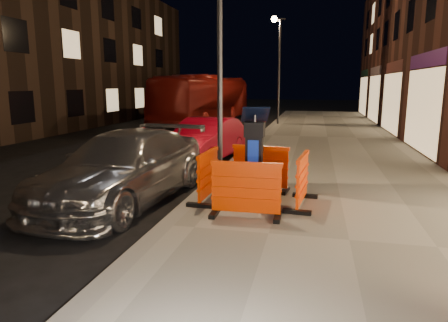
% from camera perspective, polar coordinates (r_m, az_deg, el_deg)
% --- Properties ---
extents(ground_plane, '(120.00, 120.00, 0.00)m').
position_cam_1_polar(ground_plane, '(6.98, -8.38, -10.16)').
color(ground_plane, black).
rests_on(ground_plane, ground).
extents(sidewalk, '(6.00, 60.00, 0.15)m').
position_cam_1_polar(sidewalk, '(6.55, 17.42, -11.31)').
color(sidewalk, gray).
rests_on(sidewalk, ground).
extents(kerb, '(0.30, 60.00, 0.15)m').
position_cam_1_polar(kerb, '(6.95, -8.40, -9.59)').
color(kerb, slate).
rests_on(kerb, ground).
extents(parking_kiosk, '(0.61, 0.61, 1.81)m').
position_cam_1_polar(parking_kiosk, '(7.92, 4.33, 0.41)').
color(parking_kiosk, black).
rests_on(parking_kiosk, sidewalk).
extents(barrier_front, '(1.30, 0.56, 1.01)m').
position_cam_1_polar(barrier_front, '(7.10, 3.15, -4.14)').
color(barrier_front, '#FF3B00').
rests_on(barrier_front, sidewalk).
extents(barrier_back, '(1.35, 0.69, 1.01)m').
position_cam_1_polar(barrier_back, '(8.93, 5.20, -1.03)').
color(barrier_back, '#FF3B00').
rests_on(barrier_back, sidewalk).
extents(barrier_kerbside, '(0.58, 1.31, 1.01)m').
position_cam_1_polar(barrier_kerbside, '(8.20, -2.29, -2.07)').
color(barrier_kerbside, '#FF3B00').
rests_on(barrier_kerbside, sidewalk).
extents(barrier_bldgside, '(0.66, 1.34, 1.01)m').
position_cam_1_polar(barrier_bldgside, '(7.93, 11.10, -2.72)').
color(barrier_bldgside, '#FF3B00').
rests_on(barrier_bldgside, sidewalk).
extents(car_silver, '(2.56, 5.32, 1.49)m').
position_cam_1_polar(car_silver, '(8.97, -13.79, -5.55)').
color(car_silver, '#A7A7AB').
rests_on(car_silver, ground).
extents(car_red, '(2.09, 4.44, 1.41)m').
position_cam_1_polar(car_red, '(13.20, -2.64, 0.03)').
color(car_red, '#9D0619').
rests_on(car_red, ground).
extents(bus_doubledecker, '(3.79, 11.14, 3.04)m').
position_cam_1_polar(bus_doubledecker, '(26.16, -2.77, 5.47)').
color(bus_doubledecker, maroon).
rests_on(bus_doubledecker, ground).
extents(street_lamp_mid, '(0.12, 0.12, 6.00)m').
position_cam_1_polar(street_lamp_mid, '(9.33, -0.59, 14.95)').
color(street_lamp_mid, '#3F3F44').
rests_on(street_lamp_mid, sidewalk).
extents(street_lamp_far, '(0.12, 0.12, 6.00)m').
position_cam_1_polar(street_lamp_far, '(24.16, 7.87, 12.40)').
color(street_lamp_far, '#3F3F44').
rests_on(street_lamp_far, sidewalk).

